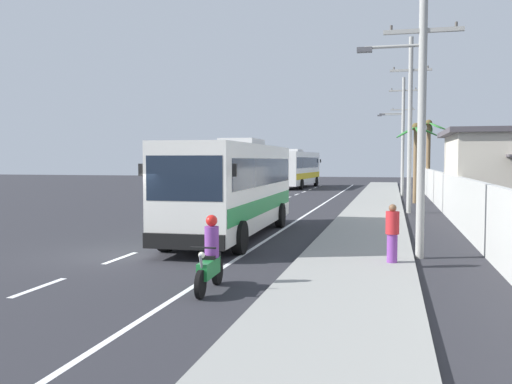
# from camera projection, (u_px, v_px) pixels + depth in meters

# --- Properties ---
(ground_plane) EXTENTS (160.00, 160.00, 0.00)m
(ground_plane) POSITION_uv_depth(u_px,v_px,m) (128.00, 255.00, 16.87)
(ground_plane) COLOR #28282D
(sidewalk_kerb) EXTENTS (3.20, 90.00, 0.14)m
(sidewalk_kerb) POSITION_uv_depth(u_px,v_px,m) (369.00, 223.00, 24.95)
(sidewalk_kerb) COLOR gray
(sidewalk_kerb) RESTS_ON ground
(lane_markings) EXTENTS (3.53, 71.00, 0.01)m
(lane_markings) POSITION_uv_depth(u_px,v_px,m) (285.00, 213.00, 30.26)
(lane_markings) COLOR white
(lane_markings) RESTS_ON ground
(boundary_wall) EXTENTS (0.24, 60.00, 2.17)m
(boundary_wall) POSITION_uv_depth(u_px,v_px,m) (450.00, 196.00, 27.86)
(boundary_wall) COLOR #B2B2AD
(boundary_wall) RESTS_ON ground
(coach_bus_foreground) EXTENTS (3.02, 11.00, 3.73)m
(coach_bus_foreground) POSITION_uv_depth(u_px,v_px,m) (234.00, 185.00, 20.95)
(coach_bus_foreground) COLOR silver
(coach_bus_foreground) RESTS_ON ground
(coach_bus_far_lane) EXTENTS (3.51, 11.60, 3.97)m
(coach_bus_far_lane) POSITION_uv_depth(u_px,v_px,m) (297.00, 168.00, 57.61)
(coach_bus_far_lane) COLOR white
(coach_bus_far_lane) RESTS_ON ground
(motorcycle_beside_bus) EXTENTS (0.56, 1.96, 1.68)m
(motorcycle_beside_bus) POSITION_uv_depth(u_px,v_px,m) (210.00, 260.00, 12.30)
(motorcycle_beside_bus) COLOR black
(motorcycle_beside_bus) RESTS_ON ground
(pedestrian_near_kerb) EXTENTS (0.36, 0.36, 1.57)m
(pedestrian_near_kerb) POSITION_uv_depth(u_px,v_px,m) (392.00, 232.00, 14.92)
(pedestrian_near_kerb) COLOR #75388E
(pedestrian_near_kerb) RESTS_ON sidewalk_kerb
(utility_pole_nearest) EXTENTS (3.00, 0.24, 8.08)m
(utility_pole_nearest) POSITION_uv_depth(u_px,v_px,m) (419.00, 111.00, 16.13)
(utility_pole_nearest) COLOR #9E9E99
(utility_pole_nearest) RESTS_ON ground
(utility_pole_mid) EXTENTS (2.20, 0.24, 9.48)m
(utility_pole_mid) POSITION_uv_depth(u_px,v_px,m) (410.00, 123.00, 30.00)
(utility_pole_mid) COLOR #9E9E99
(utility_pole_mid) RESTS_ON ground
(utility_pole_far) EXTENTS (2.99, 0.24, 9.39)m
(utility_pole_far) POSITION_uv_depth(u_px,v_px,m) (402.00, 133.00, 43.98)
(utility_pole_far) COLOR #9E9E99
(utility_pole_far) RESTS_ON ground
(utility_pole_distant) EXTENTS (3.83, 0.24, 10.07)m
(utility_pole_distant) POSITION_uv_depth(u_px,v_px,m) (402.00, 136.00, 57.86)
(utility_pole_distant) COLOR #9E9E99
(utility_pole_distant) RESTS_ON ground
(palm_nearest) EXTENTS (2.89, 2.89, 5.36)m
(palm_nearest) POSITION_uv_depth(u_px,v_px,m) (416.00, 146.00, 36.94)
(palm_nearest) COLOR brown
(palm_nearest) RESTS_ON ground
(palm_second) EXTENTS (3.49, 3.53, 6.22)m
(palm_second) POSITION_uv_depth(u_px,v_px,m) (428.00, 144.00, 45.99)
(palm_second) COLOR brown
(palm_second) RESTS_ON ground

